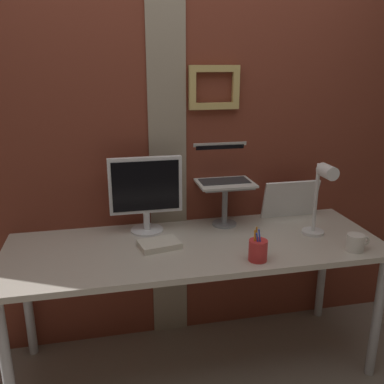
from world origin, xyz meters
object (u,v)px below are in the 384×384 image
at_px(whiteboard_panel, 290,199).
at_px(coffee_mug, 356,242).
at_px(desk_lamp, 322,192).
at_px(monitor, 146,190).
at_px(laptop, 222,172).
at_px(pen_cup, 258,250).

relative_size(whiteboard_panel, coffee_mug, 2.75).
bearing_deg(coffee_mug, whiteboard_panel, 103.82).
bearing_deg(whiteboard_panel, desk_lamp, -85.80).
relative_size(monitor, laptop, 1.33).
relative_size(monitor, whiteboard_panel, 1.24).
relative_size(monitor, pen_cup, 2.53).
distance_m(pen_cup, coffee_mug, 0.51).
bearing_deg(laptop, monitor, -171.34).
bearing_deg(monitor, coffee_mug, -25.40).
bearing_deg(laptop, pen_cup, -87.34).
xyz_separation_m(monitor, desk_lamp, (0.89, -0.28, 0.01)).
bearing_deg(whiteboard_panel, pen_cup, -127.96).
bearing_deg(desk_lamp, coffee_mug, -62.37).
relative_size(desk_lamp, pen_cup, 2.46).
relative_size(laptop, coffee_mug, 2.56).
relative_size(pen_cup, coffee_mug, 1.35).
xyz_separation_m(laptop, whiteboard_panel, (0.42, -0.04, -0.18)).
height_order(whiteboard_panel, coffee_mug, whiteboard_panel).
bearing_deg(laptop, coffee_mug, -44.86).
xyz_separation_m(desk_lamp, pen_cup, (-0.41, -0.19, -0.20)).
relative_size(monitor, desk_lamp, 1.03).
bearing_deg(desk_lamp, whiteboard_panel, 94.20).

